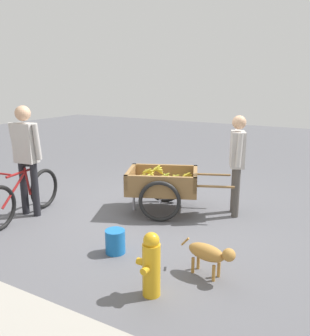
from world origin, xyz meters
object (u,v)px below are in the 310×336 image
at_px(cyclist_person, 26,150).
at_px(bicycle, 23,196).
at_px(dog, 209,253).
at_px(fruit_cart, 163,185).
at_px(vendor_person, 237,157).
at_px(fire_hydrant, 151,264).
at_px(plastic_bucket, 115,241).

bearing_deg(cyclist_person, bicycle, 98.01).
bearing_deg(bicycle, dog, 176.61).
height_order(fruit_cart, vendor_person, vendor_person).
distance_m(fruit_cart, dog, 2.02).
relative_size(bicycle, cyclist_person, 0.96).
distance_m(cyclist_person, fire_hydrant, 2.98).
relative_size(vendor_person, bicycle, 0.95).
height_order(fruit_cart, fire_hydrant, fruit_cart).
bearing_deg(fire_hydrant, fruit_cart, -64.79).
xyz_separation_m(bicycle, plastic_bucket, (-1.88, 0.24, -0.20)).
distance_m(vendor_person, fire_hydrant, 2.60).
bearing_deg(plastic_bucket, vendor_person, -114.43).
bearing_deg(fruit_cart, cyclist_person, 33.33).
distance_m(cyclist_person, dog, 3.22).
bearing_deg(cyclist_person, fruit_cart, -146.67).
height_order(vendor_person, plastic_bucket, vendor_person).
height_order(vendor_person, cyclist_person, cyclist_person).
xyz_separation_m(cyclist_person, dog, (-3.11, 0.33, -0.77)).
xyz_separation_m(bicycle, dog, (-3.09, 0.18, -0.08)).
bearing_deg(fire_hydrant, dog, -121.77).
distance_m(fruit_cart, cyclist_person, 2.18).
relative_size(vendor_person, dog, 2.36).
bearing_deg(vendor_person, fire_hydrant, 88.34).
distance_m(bicycle, dog, 3.09).
relative_size(fruit_cart, plastic_bucket, 6.11).
relative_size(cyclist_person, plastic_bucket, 5.78).
relative_size(fruit_cart, bicycle, 1.10).
height_order(cyclist_person, dog, cyclist_person).
relative_size(fruit_cart, fire_hydrant, 2.71).
relative_size(fruit_cart, vendor_person, 1.16).
bearing_deg(bicycle, vendor_person, -147.98).
height_order(fruit_cart, dog, fruit_cart).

